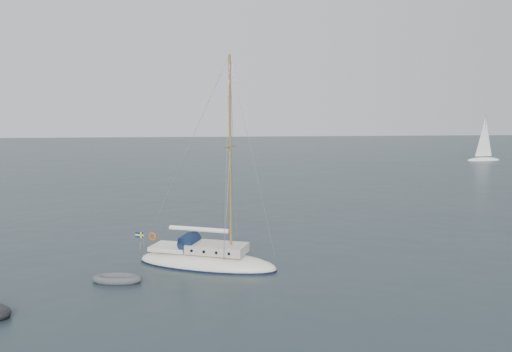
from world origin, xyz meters
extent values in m
plane|color=black|center=(0.00, 0.00, 0.00)|extent=(300.00, 300.00, 0.00)
ellipsoid|color=white|center=(-3.11, 2.18, 0.13)|extent=(8.06, 2.51, 1.34)
cube|color=beige|center=(-2.49, 2.18, 1.06)|extent=(3.22, 1.70, 0.49)
cube|color=white|center=(-5.26, 2.18, 0.91)|extent=(2.15, 1.70, 0.22)
cylinder|color=#111F3D|center=(-4.14, 2.18, 1.30)|extent=(0.86, 1.48, 0.86)
cube|color=#111F3D|center=(-4.32, 2.18, 1.48)|extent=(0.40, 1.48, 0.36)
cylinder|color=olive|center=(-1.68, 2.18, 6.18)|extent=(0.13, 0.13, 10.74)
cylinder|color=olive|center=(-1.68, 2.18, 6.71)|extent=(0.04, 1.97, 0.04)
cylinder|color=olive|center=(-3.56, 2.18, 2.01)|extent=(3.76, 0.09, 0.09)
cylinder|color=white|center=(-3.56, 2.18, 2.06)|extent=(3.50, 0.25, 0.25)
cylinder|color=gray|center=(-6.69, 2.18, 1.30)|extent=(0.04, 1.97, 0.04)
torus|color=#E54F07|center=(-6.74, 2.72, 1.30)|extent=(0.48, 0.09, 0.48)
cylinder|color=olive|center=(-7.01, 2.18, 1.21)|extent=(0.03, 0.03, 0.81)
cube|color=navy|center=(-7.27, 2.18, 1.48)|extent=(0.54, 0.02, 0.34)
cube|color=yellow|center=(-7.27, 2.18, 1.48)|extent=(0.55, 0.03, 0.08)
cube|color=yellow|center=(-7.18, 2.18, 1.48)|extent=(0.08, 0.03, 0.36)
cylinder|color=black|center=(-3.65, 3.04, 1.06)|extent=(0.16, 0.05, 0.16)
cylinder|color=black|center=(-3.65, 1.32, 1.06)|extent=(0.16, 0.05, 0.16)
cylinder|color=black|center=(-2.93, 3.04, 1.06)|extent=(0.16, 0.05, 0.16)
cylinder|color=black|center=(-2.93, 1.32, 1.06)|extent=(0.16, 0.05, 0.16)
cylinder|color=black|center=(-2.22, 3.04, 1.06)|extent=(0.16, 0.05, 0.16)
cylinder|color=black|center=(-2.22, 1.32, 1.06)|extent=(0.16, 0.05, 0.16)
cylinder|color=black|center=(-1.50, 3.04, 1.06)|extent=(0.16, 0.05, 0.16)
cylinder|color=black|center=(-1.50, 1.32, 1.06)|extent=(0.16, 0.05, 0.16)
cube|color=#454549|center=(-7.68, 0.00, 0.11)|extent=(1.56, 0.64, 0.09)
ellipsoid|color=white|center=(46.81, 57.87, 0.05)|extent=(6.41, 2.14, 1.07)
cylinder|color=gray|center=(46.81, 57.87, 4.27)|extent=(0.11, 0.11, 7.48)
cone|color=white|center=(46.76, 57.87, 4.27)|extent=(3.42, 3.42, 6.94)
camera|label=1|loc=(-3.48, -25.02, 8.55)|focal=35.00mm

